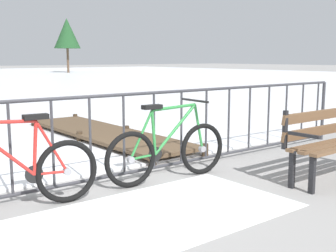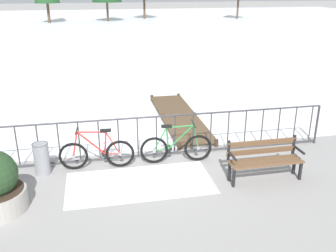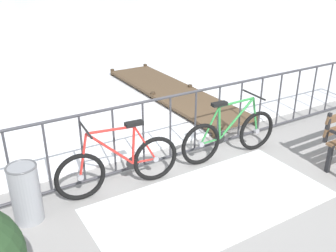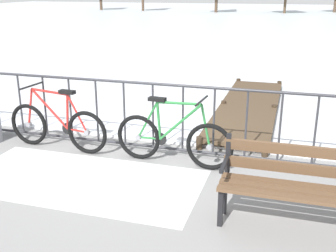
% 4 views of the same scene
% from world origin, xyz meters
% --- Properties ---
extents(ground_plane, '(160.00, 160.00, 0.00)m').
position_xyz_m(ground_plane, '(0.00, 0.00, 0.00)').
color(ground_plane, gray).
extents(snow_patch, '(3.10, 1.51, 0.01)m').
position_xyz_m(snow_patch, '(-0.35, -1.20, 0.00)').
color(snow_patch, white).
rests_on(snow_patch, ground).
extents(railing_fence, '(9.06, 0.06, 1.07)m').
position_xyz_m(railing_fence, '(-0.00, 0.00, 0.56)').
color(railing_fence, '#38383D').
rests_on(railing_fence, ground).
extents(bicycle_near_railing, '(1.71, 0.52, 0.97)m').
position_xyz_m(bicycle_near_railing, '(0.63, -0.35, 0.37)').
color(bicycle_near_railing, black).
rests_on(bicycle_near_railing, ground).
extents(bicycle_second, '(1.71, 0.52, 0.97)m').
position_xyz_m(bicycle_second, '(-1.21, -0.31, 0.37)').
color(bicycle_second, black).
rests_on(bicycle_second, ground).
extents(park_bench, '(1.60, 0.49, 0.89)m').
position_xyz_m(park_bench, '(2.31, -1.51, 0.51)').
color(park_bench, brown).
rests_on(park_bench, ground).
extents(wooden_dock, '(1.10, 4.49, 0.20)m').
position_xyz_m(wooden_dock, '(1.37, 2.50, 0.12)').
color(wooden_dock, brown).
rests_on(wooden_dock, ground).
extents(tree_centre, '(2.57, 2.57, 5.35)m').
position_xyz_m(tree_centre, '(16.28, 35.74, 3.87)').
color(tree_centre, brown).
rests_on(tree_centre, ground).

